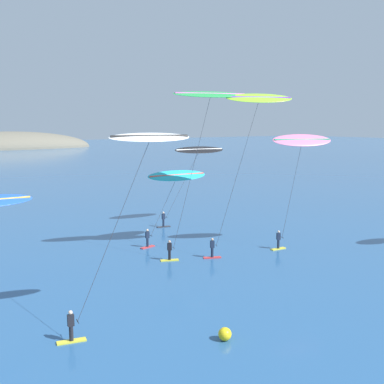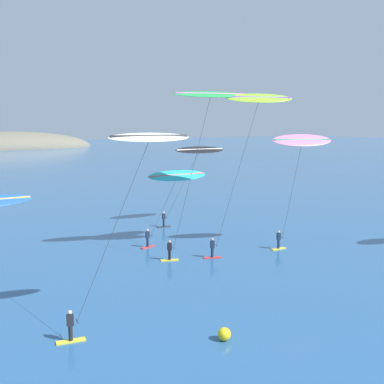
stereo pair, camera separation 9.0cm
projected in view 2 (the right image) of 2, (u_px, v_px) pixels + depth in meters
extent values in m
ellipsoid|color=#6B6656|center=(9.00, 149.00, 211.42)|extent=(75.23, 29.34, 14.98)
cube|color=yellow|center=(170.00, 260.00, 39.62)|extent=(1.54, 0.94, 0.08)
cylinder|color=black|center=(170.00, 255.00, 39.56)|extent=(0.22, 0.22, 0.80)
cube|color=black|center=(169.00, 247.00, 39.46)|extent=(0.38, 0.29, 0.60)
sphere|color=tan|center=(169.00, 242.00, 39.40)|extent=(0.22, 0.22, 0.22)
cylinder|color=black|center=(174.00, 248.00, 39.58)|extent=(0.19, 0.54, 0.04)
ellipsoid|color=green|center=(211.00, 94.00, 38.76)|extent=(6.44, 3.10, 0.72)
cylinder|color=#D660B7|center=(211.00, 94.00, 38.75)|extent=(5.79, 1.82, 0.16)
cylinder|color=#333338|center=(192.00, 172.00, 39.18)|extent=(3.08, 0.91, 12.38)
cube|color=red|center=(212.00, 258.00, 40.39)|extent=(1.53, 0.99, 0.08)
cylinder|color=#192338|center=(212.00, 252.00, 40.32)|extent=(0.22, 0.22, 0.80)
cube|color=#192338|center=(212.00, 244.00, 40.22)|extent=(0.39, 0.31, 0.60)
sphere|color=tan|center=(212.00, 239.00, 40.16)|extent=(0.22, 0.22, 0.22)
cylinder|color=black|center=(216.00, 245.00, 40.32)|extent=(0.24, 0.53, 0.04)
ellipsoid|color=#8CD12D|center=(259.00, 98.00, 39.35)|extent=(5.79, 3.20, 0.94)
cylinder|color=#722DD1|center=(259.00, 97.00, 39.34)|extent=(5.14, 2.11, 0.16)
cylinder|color=#333338|center=(238.00, 173.00, 39.84)|extent=(3.36, 1.32, 12.11)
cube|color=yellow|center=(71.00, 341.00, 24.93)|extent=(1.55, 0.71, 0.08)
cylinder|color=black|center=(71.00, 333.00, 24.87)|extent=(0.22, 0.22, 0.80)
cube|color=black|center=(70.00, 320.00, 24.77)|extent=(0.37, 0.25, 0.60)
sphere|color=beige|center=(70.00, 312.00, 24.71)|extent=(0.22, 0.22, 0.22)
cylinder|color=black|center=(77.00, 321.00, 24.93)|extent=(0.13, 0.55, 0.04)
ellipsoid|color=white|center=(150.00, 137.00, 25.25)|extent=(4.61, 1.82, 0.62)
cylinder|color=black|center=(150.00, 136.00, 25.25)|extent=(4.23, 0.86, 0.16)
cylinder|color=#333338|center=(114.00, 230.00, 25.10)|extent=(4.08, 0.70, 9.35)
cube|color=red|center=(148.00, 247.00, 43.81)|extent=(1.55, 0.75, 0.08)
cylinder|color=#192338|center=(148.00, 242.00, 43.75)|extent=(0.22, 0.22, 0.80)
cube|color=#192338|center=(148.00, 235.00, 43.65)|extent=(0.34, 0.20, 0.60)
sphere|color=beige|center=(147.00, 230.00, 43.59)|extent=(0.22, 0.22, 0.22)
cylinder|color=black|center=(151.00, 236.00, 43.85)|extent=(0.05, 0.55, 0.04)
ellipsoid|color=#23B2C6|center=(177.00, 175.00, 44.63)|extent=(6.18, 1.61, 1.01)
cylinder|color=#DB4C38|center=(177.00, 175.00, 44.62)|extent=(5.85, 0.24, 0.16)
cylinder|color=#333338|center=(164.00, 206.00, 44.25)|extent=(2.87, 0.06, 5.26)
cube|color=yellow|center=(278.00, 249.00, 43.19)|extent=(1.52, 0.48, 0.08)
cylinder|color=#192338|center=(278.00, 244.00, 43.12)|extent=(0.22, 0.22, 0.80)
cube|color=#192338|center=(279.00, 236.00, 43.02)|extent=(0.39, 0.30, 0.60)
sphere|color=beige|center=(279.00, 232.00, 42.96)|extent=(0.22, 0.22, 0.22)
cylinder|color=black|center=(282.00, 237.00, 43.13)|extent=(0.22, 0.53, 0.04)
ellipsoid|color=pink|center=(302.00, 140.00, 42.30)|extent=(5.74, 3.13, 1.18)
cylinder|color=#14895B|center=(302.00, 140.00, 42.30)|extent=(5.08, 1.91, 0.16)
cylinder|color=#333338|center=(292.00, 190.00, 42.72)|extent=(1.61, 0.58, 8.58)
cube|color=#2D2D33|center=(164.00, 227.00, 52.36)|extent=(1.54, 0.61, 0.08)
cylinder|color=#192338|center=(164.00, 223.00, 52.30)|extent=(0.22, 0.22, 0.80)
cube|color=#192338|center=(164.00, 216.00, 52.20)|extent=(0.35, 0.23, 0.60)
sphere|color=beige|center=(164.00, 213.00, 52.14)|extent=(0.22, 0.22, 0.22)
cylinder|color=black|center=(167.00, 217.00, 52.38)|extent=(0.08, 0.55, 0.04)
ellipsoid|color=black|center=(200.00, 150.00, 53.39)|extent=(6.24, 2.02, 0.86)
cylinder|color=white|center=(200.00, 149.00, 53.38)|extent=(5.83, 0.60, 0.16)
cylinder|color=#333338|center=(183.00, 184.00, 52.89)|extent=(4.19, 0.34, 7.13)
sphere|color=yellow|center=(224.00, 334.00, 25.04)|extent=(0.70, 0.70, 0.70)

